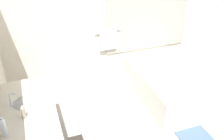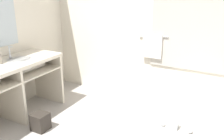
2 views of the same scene
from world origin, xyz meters
The scene contains 5 objects.
wall_back_with_blinds centered at (0.02, 2.23, 1.34)m, with size 7.40×0.13×2.70m.
vanity_counter centered at (-1.85, 0.57, 0.66)m, with size 0.67×1.66×0.89m.
sink_faucet centered at (-2.04, 0.80, 0.98)m, with size 0.09×0.04×0.18m.
bathtub centered at (0.52, 1.36, 0.28)m, with size 0.90×1.66×0.64m.
waste_bin centered at (-1.31, 0.57, 0.12)m, with size 0.21×0.21×0.24m.
Camera 2 is at (1.01, -1.63, 1.92)m, focal length 40.00 mm.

